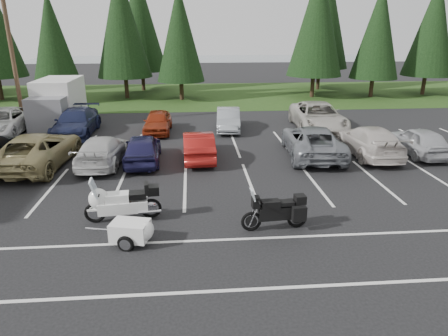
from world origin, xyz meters
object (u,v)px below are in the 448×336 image
Objects in this scene: car_near_7 at (369,141)px; car_far_4 at (318,117)px; box_truck at (56,103)px; car_far_1 at (76,122)px; car_near_3 at (102,150)px; cargo_trailer at (131,233)px; car_far_0 at (1,122)px; touring_motorcycle at (122,199)px; car_near_2 at (38,150)px; car_near_6 at (312,141)px; car_far_3 at (228,119)px; car_near_4 at (143,148)px; adventure_motorcycle at (275,208)px; car_near_8 at (419,141)px; car_far_2 at (158,122)px; utility_pole at (12,52)px; car_near_5 at (198,145)px.

car_far_4 is at bearing -78.07° from car_near_7.
box_truck reaches higher than car_far_1.
cargo_trailer is at bearing 108.95° from car_near_3.
car_far_4 is at bearing -152.91° from car_near_3.
car_far_0 is 2.00× the size of touring_motorcycle.
box_truck is 17.46m from cargo_trailer.
car_far_0 is 1.06× the size of car_far_1.
car_far_4 reaches higher than car_near_3.
touring_motorcycle is at bearing 132.72° from car_near_2.
touring_motorcycle is (-8.35, -6.48, 0.01)m from car_near_6.
car_near_6 reaches higher than car_far_3.
adventure_motorcycle reaches higher than car_near_4.
car_near_7 is 5.43m from car_far_4.
car_far_0 is (-17.37, 5.56, 0.01)m from car_near_6.
car_near_3 is at bearing 129.42° from adventure_motorcycle.
car_near_2 reaches higher than car_near_3.
car_far_4 reaches higher than car_near_8.
box_truck reaches higher than car_far_3.
car_far_2 is (6.75, -2.52, -0.78)m from box_truck.
car_near_7 is at bearing -20.85° from utility_pole.
box_truck is 16.83m from car_near_6.
car_near_3 is 1.14× the size of car_far_3.
car_near_5 is 12.93m from car_far_0.
car_near_8 is 15.53m from cargo_trailer.
car_far_1 is 1.30× the size of car_far_3.
car_near_6 is (5.70, 0.00, 0.08)m from car_near_5.
car_far_4 is at bearing -105.07° from car_near_6.
car_near_6 is at bearing -52.54° from car_far_3.
car_near_5 is at bearing -104.71° from car_far_3.
car_near_5 is at bearing 61.46° from touring_motorcycle.
car_far_4 reaches higher than touring_motorcycle.
car_near_4 reaches higher than car_far_2.
car_near_4 is at bearing -52.08° from box_truck.
utility_pole is 3.21× the size of touring_motorcycle.
car_near_7 is (8.62, -0.10, 0.05)m from car_near_5.
box_truck reaches higher than car_near_3.
car_far_1 is (-15.83, 5.34, 0.02)m from car_near_7.
cargo_trailer is 4.52m from adventure_motorcycle.
touring_motorcycle is (6.48, -14.40, -0.67)m from box_truck.
car_near_4 is at bearing 83.84° from touring_motorcycle.
car_near_2 is 16.12m from car_far_4.
cargo_trailer is (-7.90, -8.06, -0.40)m from car_near_6.
car_far_0 reaches higher than car_far_2.
car_far_1 is 14.83m from car_far_4.
car_near_6 is (13.13, 0.53, -0.03)m from car_near_2.
car_near_6 is 1.40× the size of car_far_2.
utility_pole is at bearing 177.18° from car_far_3.
car_near_8 reaches higher than car_far_3.
utility_pole is at bearing 71.47° from car_far_0.
adventure_motorcycle is (-3.42, -7.51, -0.03)m from car_near_6.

